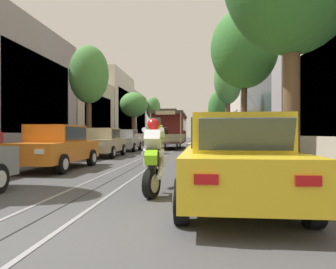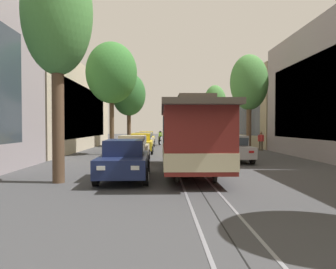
{
  "view_description": "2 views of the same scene",
  "coord_description": "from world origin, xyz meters",
  "px_view_note": "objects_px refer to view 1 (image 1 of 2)",
  "views": [
    {
      "loc": [
        2.33,
        -3.48,
        1.27
      ],
      "look_at": [
        -0.75,
        29.92,
        1.19
      ],
      "focal_mm": 34.08,
      "sensor_mm": 36.0,
      "label": 1
    },
    {
      "loc": [
        1.31,
        37.97,
        2.1
      ],
      "look_at": [
        0.58,
        6.97,
        1.32
      ],
      "focal_mm": 32.48,
      "sensor_mm": 36.0,
      "label": 2
    }
  ],
  "objects_px": {
    "street_tree_kerb_left_fourth": "(153,109)",
    "motorcycle_with_rider": "(154,153)",
    "parked_car_orange_second_left": "(55,147)",
    "parked_car_beige_second_right": "(217,147)",
    "parked_car_yellow_mid_right": "(208,143)",
    "street_tree_kerb_right_fourth": "(218,110)",
    "parked_car_beige_mid_left": "(102,142)",
    "street_tree_kerb_left_mid": "(134,105)",
    "parked_car_navy_fifth_right": "(202,139)",
    "street_tree_kerb_right_mid": "(228,80)",
    "pedestrian_on_left_pavement": "(229,137)",
    "parked_car_yellow_near_right": "(236,160)",
    "street_tree_kerb_left_second": "(89,75)",
    "cable_car_trolley": "(171,129)",
    "parked_car_silver_fourth_left": "(125,140)",
    "parked_car_beige_fourth_right": "(207,140)",
    "street_tree_kerb_right_far": "(213,117)",
    "street_tree_kerb_right_second": "(244,49)"
  },
  "relations": [
    {
      "from": "parked_car_orange_second_left",
      "to": "pedestrian_on_left_pavement",
      "type": "xyz_separation_m",
      "value": [
        8.83,
        27.75,
        0.1
      ]
    },
    {
      "from": "parked_car_beige_second_right",
      "to": "street_tree_kerb_left_second",
      "type": "height_order",
      "value": "street_tree_kerb_left_second"
    },
    {
      "from": "street_tree_kerb_right_far",
      "to": "parked_car_yellow_mid_right",
      "type": "bearing_deg",
      "value": -93.21
    },
    {
      "from": "parked_car_orange_second_left",
      "to": "motorcycle_with_rider",
      "type": "bearing_deg",
      "value": -45.96
    },
    {
      "from": "motorcycle_with_rider",
      "to": "pedestrian_on_left_pavement",
      "type": "bearing_deg",
      "value": 81.67
    },
    {
      "from": "parked_car_beige_mid_left",
      "to": "street_tree_kerb_left_fourth",
      "type": "bearing_deg",
      "value": 93.05
    },
    {
      "from": "parked_car_beige_second_right",
      "to": "cable_car_trolley",
      "type": "bearing_deg",
      "value": 100.02
    },
    {
      "from": "street_tree_kerb_left_fourth",
      "to": "motorcycle_with_rider",
      "type": "height_order",
      "value": "street_tree_kerb_left_fourth"
    },
    {
      "from": "street_tree_kerb_left_second",
      "to": "street_tree_kerb_right_second",
      "type": "relative_size",
      "value": 0.84
    },
    {
      "from": "street_tree_kerb_right_far",
      "to": "street_tree_kerb_right_fourth",
      "type": "bearing_deg",
      "value": -89.72
    },
    {
      "from": "parked_car_beige_mid_left",
      "to": "motorcycle_with_rider",
      "type": "distance_m",
      "value": 11.37
    },
    {
      "from": "street_tree_kerb_left_mid",
      "to": "street_tree_kerb_left_fourth",
      "type": "xyz_separation_m",
      "value": [
        0.27,
        14.22,
        0.69
      ]
    },
    {
      "from": "parked_car_navy_fifth_right",
      "to": "street_tree_kerb_right_fourth",
      "type": "relative_size",
      "value": 0.65
    },
    {
      "from": "parked_car_silver_fourth_left",
      "to": "street_tree_kerb_left_mid",
      "type": "distance_m",
      "value": 13.54
    },
    {
      "from": "parked_car_silver_fourth_left",
      "to": "street_tree_kerb_left_mid",
      "type": "relative_size",
      "value": 0.73
    },
    {
      "from": "parked_car_yellow_near_right",
      "to": "street_tree_kerb_right_fourth",
      "type": "xyz_separation_m",
      "value": [
        1.93,
        35.38,
        3.52
      ]
    },
    {
      "from": "street_tree_kerb_right_mid",
      "to": "parked_car_beige_mid_left",
      "type": "bearing_deg",
      "value": -122.31
    },
    {
      "from": "parked_car_yellow_near_right",
      "to": "street_tree_kerb_right_fourth",
      "type": "bearing_deg",
      "value": 86.88
    },
    {
      "from": "parked_car_yellow_mid_right",
      "to": "street_tree_kerb_right_fourth",
      "type": "xyz_separation_m",
      "value": [
        2.04,
        24.02,
        3.52
      ]
    },
    {
      "from": "street_tree_kerb_right_far",
      "to": "parked_car_navy_fifth_right",
      "type": "bearing_deg",
      "value": -95.2
    },
    {
      "from": "parked_car_yellow_near_right",
      "to": "parked_car_beige_mid_left",
      "type": "bearing_deg",
      "value": 117.26
    },
    {
      "from": "street_tree_kerb_left_fourth",
      "to": "cable_car_trolley",
      "type": "xyz_separation_m",
      "value": [
        4.66,
        -22.18,
        -3.56
      ]
    },
    {
      "from": "parked_car_beige_mid_left",
      "to": "street_tree_kerb_right_far",
      "type": "bearing_deg",
      "value": 77.57
    },
    {
      "from": "street_tree_kerb_right_second",
      "to": "street_tree_kerb_right_mid",
      "type": "bearing_deg",
      "value": 89.18
    },
    {
      "from": "street_tree_kerb_right_fourth",
      "to": "parked_car_beige_second_right",
      "type": "bearing_deg",
      "value": -93.68
    },
    {
      "from": "street_tree_kerb_right_mid",
      "to": "motorcycle_with_rider",
      "type": "xyz_separation_m",
      "value": [
        -3.75,
        -23.28,
        -5.38
      ]
    },
    {
      "from": "parked_car_beige_second_right",
      "to": "parked_car_orange_second_left",
      "type": "bearing_deg",
      "value": -179.34
    },
    {
      "from": "parked_car_navy_fifth_right",
      "to": "motorcycle_with_rider",
      "type": "xyz_separation_m",
      "value": [
        -1.36,
        -22.58,
        0.06
      ]
    },
    {
      "from": "street_tree_kerb_left_second",
      "to": "street_tree_kerb_right_mid",
      "type": "height_order",
      "value": "street_tree_kerb_right_mid"
    },
    {
      "from": "street_tree_kerb_right_mid",
      "to": "pedestrian_on_left_pavement",
      "type": "distance_m",
      "value": 10.29
    },
    {
      "from": "parked_car_yellow_near_right",
      "to": "cable_car_trolley",
      "type": "height_order",
      "value": "cable_car_trolley"
    },
    {
      "from": "parked_car_yellow_near_right",
      "to": "parked_car_beige_second_right",
      "type": "height_order",
      "value": "same"
    },
    {
      "from": "parked_car_orange_second_left",
      "to": "parked_car_beige_second_right",
      "type": "relative_size",
      "value": 0.99
    },
    {
      "from": "motorcycle_with_rider",
      "to": "parked_car_navy_fifth_right",
      "type": "bearing_deg",
      "value": 86.56
    },
    {
      "from": "parked_car_navy_fifth_right",
      "to": "street_tree_kerb_left_second",
      "type": "distance_m",
      "value": 12.41
    },
    {
      "from": "parked_car_beige_mid_left",
      "to": "parked_car_silver_fourth_left",
      "type": "bearing_deg",
      "value": 90.66
    },
    {
      "from": "parked_car_yellow_mid_right",
      "to": "pedestrian_on_left_pavement",
      "type": "bearing_deg",
      "value": 81.58
    },
    {
      "from": "street_tree_kerb_left_second",
      "to": "street_tree_kerb_left_mid",
      "type": "height_order",
      "value": "street_tree_kerb_left_second"
    },
    {
      "from": "parked_car_silver_fourth_left",
      "to": "parked_car_navy_fifth_right",
      "type": "xyz_separation_m",
      "value": [
        5.74,
        6.17,
        0.0
      ]
    },
    {
      "from": "parked_car_yellow_near_right",
      "to": "street_tree_kerb_left_second",
      "type": "bearing_deg",
      "value": 117.99
    },
    {
      "from": "street_tree_kerb_left_mid",
      "to": "motorcycle_with_rider",
      "type": "distance_m",
      "value": 30.18
    },
    {
      "from": "parked_car_beige_second_right",
      "to": "parked_car_yellow_mid_right",
      "type": "relative_size",
      "value": 1.01
    },
    {
      "from": "street_tree_kerb_left_second",
      "to": "street_tree_kerb_left_fourth",
      "type": "distance_m",
      "value": 29.73
    },
    {
      "from": "parked_car_navy_fifth_right",
      "to": "street_tree_kerb_right_mid",
      "type": "relative_size",
      "value": 0.5
    },
    {
      "from": "parked_car_yellow_near_right",
      "to": "parked_car_yellow_mid_right",
      "type": "relative_size",
      "value": 1.0
    },
    {
      "from": "parked_car_yellow_mid_right",
      "to": "parked_car_beige_fourth_right",
      "type": "distance_m",
      "value": 5.98
    },
    {
      "from": "parked_car_yellow_mid_right",
      "to": "street_tree_kerb_right_fourth",
      "type": "distance_m",
      "value": 24.36
    },
    {
      "from": "street_tree_kerb_left_mid",
      "to": "street_tree_kerb_right_fourth",
      "type": "bearing_deg",
      "value": 27.56
    },
    {
      "from": "motorcycle_with_rider",
      "to": "street_tree_kerb_right_mid",
      "type": "bearing_deg",
      "value": 80.84
    },
    {
      "from": "street_tree_kerb_right_far",
      "to": "cable_car_trolley",
      "type": "xyz_separation_m",
      "value": [
        -4.88,
        -24.52,
        -2.33
      ]
    }
  ]
}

